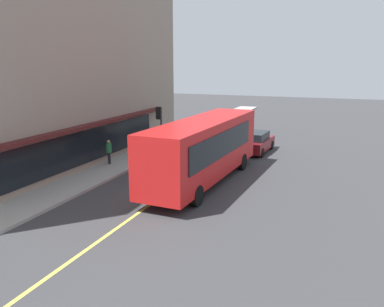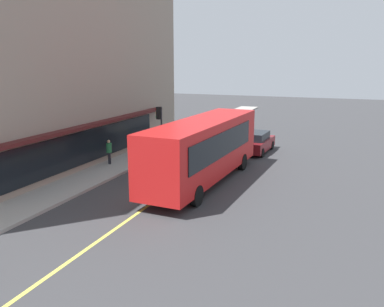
# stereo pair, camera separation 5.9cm
# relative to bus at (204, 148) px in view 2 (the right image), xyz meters

# --- Properties ---
(ground) EXTENTS (120.00, 120.00, 0.00)m
(ground) POSITION_rel_bus_xyz_m (-2.89, 1.16, -1.99)
(ground) COLOR #38383A
(sidewalk) EXTENTS (80.00, 2.52, 0.15)m
(sidewalk) POSITION_rel_bus_xyz_m (-2.89, 6.29, -1.91)
(sidewalk) COLOR #9E9B93
(sidewalk) RESTS_ON ground
(lane_centre_stripe) EXTENTS (36.00, 0.16, 0.01)m
(lane_centre_stripe) POSITION_rel_bus_xyz_m (-2.89, 1.16, -1.98)
(lane_centre_stripe) COLOR #D8D14C
(lane_centre_stripe) RESTS_ON ground
(storefront_building) EXTENTS (25.10, 12.37, 14.99)m
(storefront_building) POSITION_rel_bus_xyz_m (0.50, 13.42, 5.50)
(storefront_building) COLOR gray
(storefront_building) RESTS_ON ground
(bus) EXTENTS (11.24, 3.08, 3.50)m
(bus) POSITION_rel_bus_xyz_m (0.00, 0.00, 0.00)
(bus) COLOR red
(bus) RESTS_ON ground
(traffic_light) EXTENTS (0.30, 0.52, 3.20)m
(traffic_light) POSITION_rel_bus_xyz_m (6.00, 5.60, 0.55)
(traffic_light) COLOR #2D2D33
(traffic_light) RESTS_ON sidewalk
(car_maroon) EXTENTS (4.40, 2.06, 1.52)m
(car_maroon) POSITION_rel_bus_xyz_m (8.56, -1.01, -1.24)
(car_maroon) COLOR maroon
(car_maroon) RESTS_ON ground
(car_black) EXTENTS (4.37, 2.01, 1.52)m
(car_black) POSITION_rel_bus_xyz_m (5.48, 3.68, -1.24)
(car_black) COLOR black
(car_black) RESTS_ON ground
(pedestrian_mid_block) EXTENTS (0.34, 0.34, 1.56)m
(pedestrian_mid_block) POSITION_rel_bus_xyz_m (1.13, 6.81, -0.91)
(pedestrian_mid_block) COLOR black
(pedestrian_mid_block) RESTS_ON sidewalk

